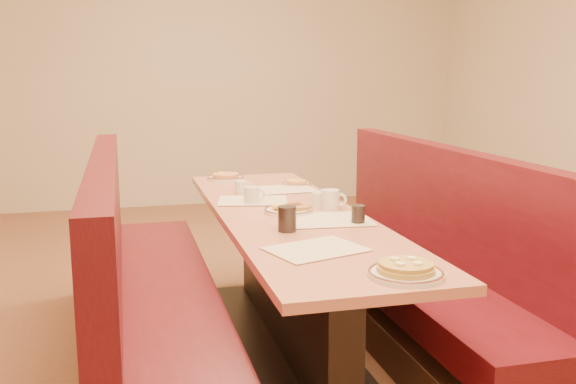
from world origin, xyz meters
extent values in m
plane|color=#9E6647|center=(0.00, 0.00, 0.00)|extent=(8.00, 8.00, 0.00)
cube|color=beige|center=(0.00, 4.00, 1.40)|extent=(6.00, 0.04, 2.80)
cube|color=black|center=(0.00, 0.00, 0.03)|extent=(0.55, 1.88, 0.06)
cube|color=black|center=(0.00, 0.00, 0.35)|extent=(0.15, 1.75, 0.71)
cube|color=#D27161|center=(0.00, 0.00, 0.73)|extent=(0.70, 2.50, 0.04)
cube|color=#4C3326|center=(-0.68, 0.00, 0.10)|extent=(0.55, 2.50, 0.20)
cube|color=#580F19|center=(-0.68, 0.00, 0.37)|extent=(0.55, 2.50, 0.16)
cube|color=#580F19|center=(-0.89, 0.00, 0.75)|extent=(0.12, 2.50, 0.60)
cube|color=#4C3326|center=(0.68, 0.00, 0.10)|extent=(0.55, 2.50, 0.20)
cube|color=#580F19|center=(0.68, 0.00, 0.37)|extent=(0.55, 2.50, 0.16)
cube|color=#580F19|center=(0.89, 0.00, 0.75)|extent=(0.12, 2.50, 0.60)
cube|color=beige|center=(-0.07, -0.70, 0.75)|extent=(0.43, 0.37, 0.00)
cube|color=beige|center=(0.12, -0.21, 0.75)|extent=(0.46, 0.36, 0.00)
cube|color=beige|center=(-0.12, 0.33, 0.75)|extent=(0.42, 0.35, 0.00)
cube|color=beige|center=(0.12, 0.62, 0.75)|extent=(0.39, 0.30, 0.00)
cylinder|color=white|center=(0.13, -1.10, 0.76)|extent=(0.27, 0.27, 0.02)
torus|color=brown|center=(0.13, -1.10, 0.77)|extent=(0.26, 0.26, 0.01)
cylinder|color=gold|center=(0.13, -1.10, 0.78)|extent=(0.20, 0.20, 0.02)
cylinder|color=gold|center=(0.13, -1.10, 0.79)|extent=(0.19, 0.19, 0.02)
cylinder|color=#FCEEA4|center=(0.16, -1.07, 0.81)|extent=(0.03, 0.03, 0.01)
cylinder|color=#FCEEA4|center=(0.10, -1.07, 0.81)|extent=(0.03, 0.03, 0.01)
cylinder|color=#FCEEA4|center=(0.09, -1.13, 0.81)|extent=(0.03, 0.03, 0.01)
cylinder|color=#FCEEA4|center=(0.15, -1.13, 0.81)|extent=(0.03, 0.03, 0.01)
cylinder|color=white|center=(0.00, 0.00, 0.76)|extent=(0.25, 0.25, 0.02)
torus|color=brown|center=(0.00, 0.00, 0.77)|extent=(0.25, 0.25, 0.01)
ellipsoid|color=yellow|center=(-0.04, -0.02, 0.78)|extent=(0.06, 0.06, 0.03)
ellipsoid|color=yellow|center=(-0.01, -0.05, 0.78)|extent=(0.05, 0.05, 0.03)
ellipsoid|color=yellow|center=(-0.06, 0.01, 0.78)|extent=(0.05, 0.05, 0.03)
cylinder|color=brown|center=(0.03, 0.02, 0.78)|extent=(0.09, 0.05, 0.02)
cylinder|color=brown|center=(0.02, 0.05, 0.78)|extent=(0.09, 0.05, 0.02)
cube|color=#CB863F|center=(0.05, -0.03, 0.78)|extent=(0.08, 0.07, 0.02)
cylinder|color=white|center=(0.25, 0.76, 0.76)|extent=(0.18, 0.18, 0.01)
torus|color=brown|center=(0.25, 0.76, 0.76)|extent=(0.18, 0.18, 0.01)
cylinder|color=#E48750|center=(0.25, 0.76, 0.77)|extent=(0.13, 0.13, 0.01)
ellipsoid|color=yellow|center=(0.22, 0.78, 0.78)|extent=(0.04, 0.04, 0.02)
cylinder|color=white|center=(-0.15, 1.09, 0.76)|extent=(0.25, 0.25, 0.02)
torus|color=brown|center=(-0.15, 1.09, 0.77)|extent=(0.24, 0.24, 0.01)
cylinder|color=#E48750|center=(-0.15, 1.09, 0.78)|extent=(0.17, 0.17, 0.02)
ellipsoid|color=yellow|center=(-0.18, 1.11, 0.79)|extent=(0.05, 0.05, 0.03)
cylinder|color=white|center=(0.22, 0.02, 0.80)|extent=(0.09, 0.09, 0.10)
torus|color=white|center=(0.27, 0.00, 0.80)|extent=(0.07, 0.04, 0.07)
cylinder|color=black|center=(0.22, 0.02, 0.84)|extent=(0.08, 0.08, 0.01)
cylinder|color=white|center=(-0.14, 0.29, 0.79)|extent=(0.08, 0.08, 0.09)
torus|color=white|center=(-0.09, 0.28, 0.79)|extent=(0.06, 0.02, 0.06)
cylinder|color=black|center=(-0.14, 0.29, 0.83)|extent=(0.07, 0.07, 0.01)
cylinder|color=white|center=(0.18, 0.08, 0.79)|extent=(0.07, 0.07, 0.08)
torus|color=white|center=(0.22, 0.07, 0.79)|extent=(0.06, 0.02, 0.06)
cylinder|color=black|center=(0.18, 0.08, 0.82)|extent=(0.06, 0.06, 0.01)
cylinder|color=white|center=(-0.14, 0.55, 0.79)|extent=(0.07, 0.07, 0.08)
torus|color=white|center=(-0.11, 0.55, 0.79)|extent=(0.05, 0.01, 0.05)
cylinder|color=black|center=(-0.14, 0.55, 0.82)|extent=(0.06, 0.06, 0.01)
cylinder|color=black|center=(-0.11, -0.37, 0.81)|extent=(0.08, 0.08, 0.11)
cylinder|color=silver|center=(-0.11, -0.37, 0.81)|extent=(0.08, 0.08, 0.11)
cylinder|color=black|center=(0.25, -0.31, 0.79)|extent=(0.06, 0.06, 0.09)
cylinder|color=silver|center=(0.25, -0.31, 0.79)|extent=(0.06, 0.06, 0.09)
camera|label=1|loc=(-0.80, -3.05, 1.44)|focal=40.00mm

